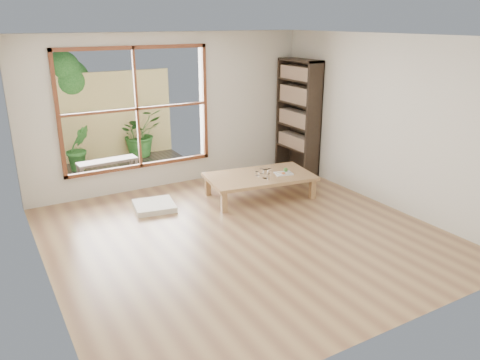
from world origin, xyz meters
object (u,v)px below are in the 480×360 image
at_px(bookshelf, 298,117).
at_px(food_tray, 284,173).
at_px(garden_bench, 107,163).
at_px(low_table, 260,178).

relative_size(bookshelf, food_tray, 6.61).
bearing_deg(bookshelf, food_tray, -135.80).
relative_size(food_tray, garden_bench, 0.29).
relative_size(low_table, bookshelf, 0.87).
bearing_deg(bookshelf, garden_bench, 157.51).
xyz_separation_m(bookshelf, garden_bench, (-3.27, 1.35, -0.75)).
bearing_deg(low_table, bookshelf, 38.95).
bearing_deg(bookshelf, low_table, -149.40).
height_order(food_tray, garden_bench, food_tray).
distance_m(low_table, garden_bench, 2.88).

